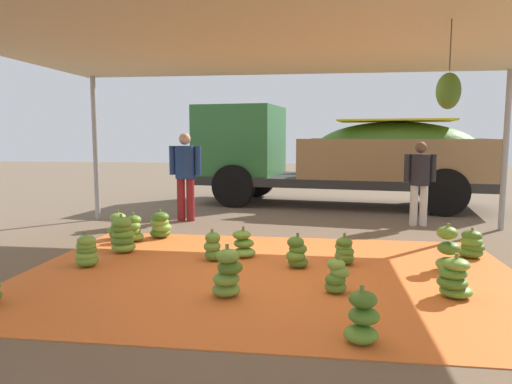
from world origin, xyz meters
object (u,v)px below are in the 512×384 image
(banana_bunch_0, at_px, (448,250))
(cargo_truck_main, at_px, (332,153))
(banana_bunch_8, at_px, (454,279))
(worker_0, at_px, (185,170))
(banana_bunch_14, at_px, (213,247))
(banana_bunch_2, at_px, (134,229))
(banana_bunch_11, at_px, (337,277))
(banana_bunch_1, at_px, (344,252))
(banana_bunch_13, at_px, (362,319))
(banana_bunch_5, at_px, (119,226))
(banana_bunch_10, at_px, (161,226))
(banana_bunch_3, at_px, (243,245))
(banana_bunch_4, at_px, (472,245))
(banana_bunch_12, at_px, (227,275))
(banana_bunch_9, at_px, (297,253))
(banana_bunch_15, at_px, (123,236))
(banana_bunch_6, at_px, (87,251))
(worker_1, at_px, (420,177))

(banana_bunch_0, height_order, cargo_truck_main, cargo_truck_main)
(banana_bunch_8, xyz_separation_m, worker_0, (-3.99, 3.98, 0.80))
(banana_bunch_14, distance_m, cargo_truck_main, 5.86)
(banana_bunch_2, distance_m, banana_bunch_11, 3.73)
(banana_bunch_2, distance_m, banana_bunch_8, 4.76)
(banana_bunch_1, bearing_deg, banana_bunch_13, -89.13)
(banana_bunch_5, xyz_separation_m, cargo_truck_main, (3.49, 4.39, 1.05))
(banana_bunch_10, height_order, banana_bunch_11, banana_bunch_10)
(banana_bunch_3, distance_m, banana_bunch_10, 1.84)
(banana_bunch_3, distance_m, worker_0, 3.18)
(banana_bunch_5, bearing_deg, banana_bunch_4, -5.35)
(banana_bunch_12, xyz_separation_m, banana_bunch_14, (-0.47, 1.38, -0.06))
(banana_bunch_2, distance_m, banana_bunch_3, 2.01)
(banana_bunch_10, distance_m, banana_bunch_12, 3.13)
(banana_bunch_0, height_order, banana_bunch_12, banana_bunch_0)
(banana_bunch_9, xyz_separation_m, banana_bunch_12, (-0.66, -1.18, 0.05))
(banana_bunch_1, relative_size, banana_bunch_14, 0.97)
(banana_bunch_2, xyz_separation_m, banana_bunch_9, (2.63, -1.19, -0.00))
(worker_0, bearing_deg, cargo_truck_main, 42.28)
(banana_bunch_5, relative_size, banana_bunch_10, 0.97)
(banana_bunch_1, height_order, banana_bunch_4, banana_bunch_4)
(banana_bunch_1, relative_size, banana_bunch_12, 0.75)
(banana_bunch_10, bearing_deg, banana_bunch_13, -50.69)
(banana_bunch_13, relative_size, banana_bunch_15, 0.85)
(banana_bunch_15, bearing_deg, banana_bunch_13, -39.31)
(banana_bunch_10, bearing_deg, banana_bunch_5, -166.11)
(banana_bunch_0, bearing_deg, banana_bunch_2, 167.03)
(cargo_truck_main, bearing_deg, banana_bunch_8, -80.38)
(banana_bunch_6, relative_size, banana_bunch_15, 0.82)
(banana_bunch_8, bearing_deg, worker_1, 83.87)
(banana_bunch_10, xyz_separation_m, worker_0, (-0.04, 1.62, 0.79))
(banana_bunch_2, bearing_deg, banana_bunch_13, -45.06)
(banana_bunch_0, xyz_separation_m, worker_0, (-4.19, 2.95, 0.74))
(banana_bunch_9, distance_m, worker_0, 3.97)
(banana_bunch_9, xyz_separation_m, banana_bunch_14, (-1.13, 0.20, -0.01))
(banana_bunch_3, bearing_deg, banana_bunch_5, 158.58)
(banana_bunch_14, relative_size, worker_1, 0.27)
(banana_bunch_10, distance_m, cargo_truck_main, 5.20)
(banana_bunch_3, height_order, banana_bunch_13, banana_bunch_13)
(banana_bunch_0, bearing_deg, worker_0, 144.86)
(banana_bunch_4, relative_size, banana_bunch_6, 0.93)
(banana_bunch_0, xyz_separation_m, banana_bunch_14, (-2.99, 0.05, -0.07))
(banana_bunch_4, distance_m, banana_bunch_10, 4.68)
(banana_bunch_9, distance_m, banana_bunch_10, 2.73)
(banana_bunch_8, bearing_deg, banana_bunch_6, 172.12)
(banana_bunch_8, bearing_deg, banana_bunch_15, 161.86)
(banana_bunch_8, height_order, banana_bunch_10, banana_bunch_10)
(banana_bunch_0, relative_size, banana_bunch_12, 1.05)
(banana_bunch_6, xyz_separation_m, banana_bunch_10, (0.37, 1.77, 0.01))
(banana_bunch_1, bearing_deg, banana_bunch_15, 175.10)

